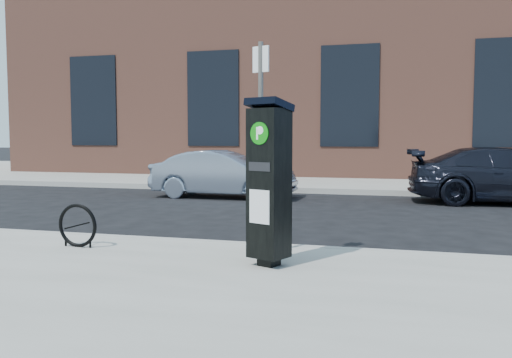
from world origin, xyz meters
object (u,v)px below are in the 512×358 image
(sign_pole, at_px, (261,150))
(bike_rack, at_px, (77,226))
(parking_kiosk, at_px, (269,181))
(car_silver, at_px, (223,174))
(car_dark, at_px, (508,176))

(sign_pole, distance_m, bike_rack, 2.64)
(parking_kiosk, relative_size, sign_pole, 0.73)
(sign_pole, xyz_separation_m, bike_rack, (-2.43, -0.22, -1.00))
(sign_pole, relative_size, car_silver, 0.69)
(sign_pole, height_order, bike_rack, sign_pole)
(sign_pole, bearing_deg, car_dark, 81.95)
(bike_rack, relative_size, car_silver, 0.15)
(sign_pole, height_order, car_dark, sign_pole)
(car_dark, bearing_deg, parking_kiosk, 151.02)
(sign_pole, bearing_deg, car_silver, 132.49)
(bike_rack, height_order, car_dark, car_dark)
(parking_kiosk, distance_m, sign_pole, 0.68)
(bike_rack, xyz_separation_m, car_dark, (6.52, 7.83, 0.24))
(car_dark, bearing_deg, car_silver, 90.84)
(sign_pole, bearing_deg, bike_rack, -154.58)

